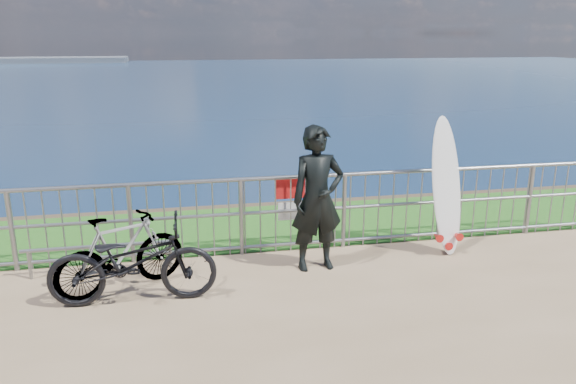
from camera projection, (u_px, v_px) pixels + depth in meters
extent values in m
plane|color=#1F5718|center=(265.00, 226.00, 9.15)|extent=(120.00, 120.00, 0.00)
cube|color=brown|center=(257.00, 327.00, 10.97)|extent=(120.00, 0.30, 5.00)
plane|color=navy|center=(184.00, 84.00, 92.93)|extent=(260.00, 260.00, 0.00)
cylinder|color=gray|center=(276.00, 178.00, 7.82)|extent=(10.00, 0.06, 0.06)
cylinder|color=gray|center=(276.00, 212.00, 7.95)|extent=(10.00, 0.05, 0.05)
cylinder|color=gray|center=(276.00, 245.00, 8.09)|extent=(10.00, 0.05, 0.05)
cylinder|color=gray|center=(12.00, 231.00, 7.31)|extent=(0.06, 0.06, 1.10)
cylinder|color=gray|center=(131.00, 224.00, 7.59)|extent=(0.06, 0.06, 1.10)
cylinder|color=gray|center=(241.00, 217.00, 7.87)|extent=(0.06, 0.06, 1.10)
cylinder|color=gray|center=(344.00, 211.00, 8.15)|extent=(0.06, 0.06, 1.10)
cylinder|color=gray|center=(440.00, 205.00, 8.43)|extent=(0.06, 0.06, 1.10)
cylinder|color=gray|center=(530.00, 200.00, 8.71)|extent=(0.06, 0.06, 1.10)
cube|color=red|center=(290.00, 188.00, 7.96)|extent=(0.42, 0.02, 0.30)
cube|color=white|center=(291.00, 188.00, 7.96)|extent=(0.38, 0.01, 0.08)
cube|color=white|center=(290.00, 211.00, 8.05)|extent=(0.36, 0.02, 0.26)
imported|color=black|center=(317.00, 199.00, 7.30)|extent=(0.74, 0.52, 1.93)
ellipsoid|color=white|center=(446.00, 186.00, 7.88)|extent=(0.62, 0.58, 1.96)
cone|color=red|center=(437.00, 236.00, 7.93)|extent=(0.12, 0.21, 0.12)
cone|color=red|center=(456.00, 235.00, 7.98)|extent=(0.12, 0.21, 0.12)
cone|color=red|center=(446.00, 244.00, 7.99)|extent=(0.12, 0.21, 0.12)
imported|color=black|center=(133.00, 262.00, 6.46)|extent=(1.93, 0.70, 1.01)
imported|color=black|center=(121.00, 253.00, 6.77)|extent=(1.66, 1.14, 0.98)
cylinder|color=gray|center=(100.00, 246.00, 7.27)|extent=(1.96, 0.05, 0.05)
cylinder|color=gray|center=(30.00, 265.00, 7.16)|extent=(0.04, 0.04, 0.38)
cylinder|color=gray|center=(170.00, 255.00, 7.49)|extent=(0.04, 0.04, 0.38)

